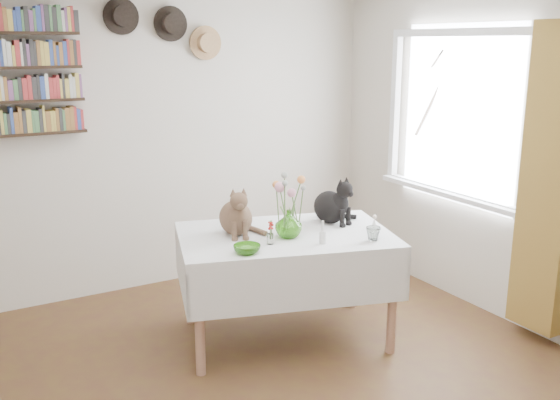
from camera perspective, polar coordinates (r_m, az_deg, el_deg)
room at (r=3.33m, az=1.49°, el=0.20°), size 4.08×4.58×2.58m
window at (r=5.14m, az=15.83°, el=6.31°), size 0.12×1.52×1.32m
curtain at (r=4.54m, az=23.30°, el=1.54°), size 0.12×0.38×2.10m
dining_table at (r=4.36m, az=0.49°, el=-5.48°), size 1.66×1.31×0.78m
tabby_cat at (r=4.25m, az=-4.09°, el=-0.82°), size 0.31×0.35×0.36m
black_cat at (r=4.53m, az=4.59°, el=0.13°), size 0.32×0.36×0.36m
flower_vase at (r=4.19m, az=0.79°, el=-2.18°), size 0.26×0.26×0.19m
green_bowl at (r=3.90m, az=-3.04°, el=-4.51°), size 0.24×0.24×0.05m
drinking_glass at (r=4.19m, az=8.52°, el=-3.06°), size 0.13×0.13×0.09m
candlestick at (r=4.08m, az=3.91°, el=-3.30°), size 0.04×0.04×0.16m
berry_jar at (r=4.06m, az=-0.91°, el=-2.99°), size 0.04×0.04×0.18m
porcelain_figurine at (r=4.45m, az=8.61°, el=-2.05°), size 0.05×0.05×0.10m
flower_bouquet at (r=4.14m, az=0.74°, el=1.10°), size 0.17×0.13×0.39m
bookshelf_unit at (r=4.95m, az=-23.51°, el=10.61°), size 1.00×0.16×0.91m
wall_hats at (r=5.26m, az=-10.23°, el=15.23°), size 0.98×0.09×0.48m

